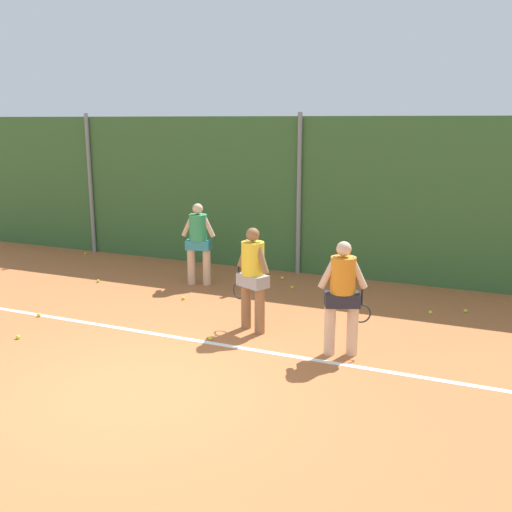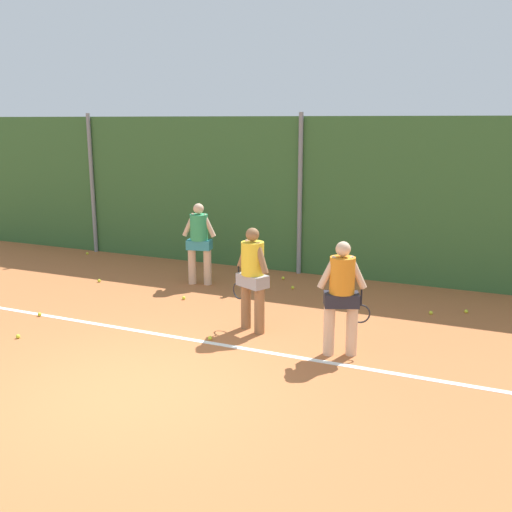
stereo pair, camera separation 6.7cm
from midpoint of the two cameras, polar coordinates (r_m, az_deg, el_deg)
The scene contains 18 objects.
ground_plane at distance 9.30m, azimuth -4.83°, elevation -8.02°, with size 29.70×29.70×0.00m, color #B76638.
hedge_fence_backdrop at distance 13.00m, azimuth 4.68°, elevation 5.81°, with size 19.31×0.25×3.42m, color #386633.
fence_post_left at distance 15.55m, azimuth -15.48°, elevation 6.73°, with size 0.10×0.10×3.50m, color gray.
fence_post_center at distance 12.83m, azimuth 4.43°, elevation 5.91°, with size 0.10×0.10×3.50m, color gray.
court_baseline_paint at distance 9.20m, azimuth -5.16°, elevation -8.23°, with size 14.11×0.10×0.01m, color white.
player_foreground_near at distance 8.47m, azimuth 8.56°, elevation -3.52°, with size 0.72×0.45×1.68m.
player_midcourt at distance 9.35m, azimuth -0.15°, elevation -1.75°, with size 0.75×0.47×1.69m.
player_backcourt_far at distance 12.10m, azimuth -5.37°, elevation 1.63°, with size 0.70×0.39×1.69m.
tennis_ball_0 at distance 12.82m, azimuth -14.82°, elevation -2.33°, with size 0.07×0.07×0.07m, color #CCDB33.
tennis_ball_1 at distance 11.91m, azimuth 3.73°, elevation -3.07°, with size 0.07×0.07×0.07m, color #CCDB33.
tennis_ball_2 at distance 10.83m, azimuth 16.76°, elevation -5.29°, with size 0.07×0.07×0.07m, color #CCDB33.
tennis_ball_4 at distance 11.29m, azimuth -6.85°, elevation -4.06°, with size 0.07×0.07×0.07m, color #CCDB33.
tennis_ball_5 at distance 12.61m, azimuth 2.80°, elevation -2.14°, with size 0.07×0.07×0.07m, color #CCDB33.
tennis_ball_6 at distance 11.10m, azimuth 19.87°, elevation -5.07°, with size 0.07×0.07×0.07m, color #CCDB33.
tennis_ball_7 at distance 9.99m, azimuth -21.89°, elevation -7.24°, with size 0.07×0.07×0.07m, color #CCDB33.
tennis_ball_8 at distance 15.51m, azimuth -15.92°, elevation 0.25°, with size 0.07×0.07×0.07m, color #CCDB33.
tennis_ball_9 at distance 9.24m, azimuth -4.27°, elevation -7.93°, with size 0.07×0.07×0.07m, color #CCDB33.
tennis_ball_10 at distance 10.95m, azimuth -20.08°, elevation -5.34°, with size 0.07×0.07×0.07m, color #CCDB33.
Camera 2 is at (4.19, -5.69, 3.34)m, focal length 41.26 mm.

